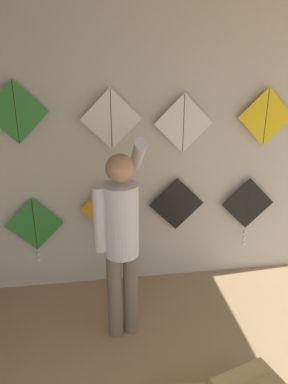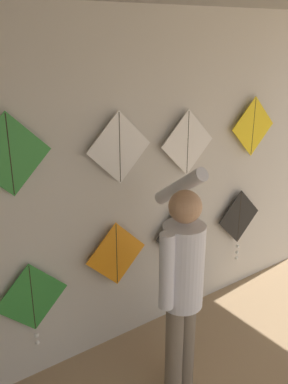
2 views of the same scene
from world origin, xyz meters
name	(u,v)px [view 2 (image 2 of 2)]	position (x,y,z in m)	size (l,w,h in m)	color
back_panel	(110,192)	(0.00, 3.84, 1.40)	(5.21, 0.06, 2.80)	beige
shopkeeper	(181,280)	(0.05, 3.00, 1.00)	(0.44, 0.65, 1.77)	#726656
kite_1	(32,300)	(-0.75, 3.75, 0.73)	(0.57, 0.04, 0.71)	#338C38
kite_2	(116,254)	(-0.01, 3.75, 0.88)	(0.57, 0.01, 0.57)	orange
kite_3	(181,232)	(0.69, 3.75, 0.89)	(0.57, 0.01, 0.57)	black
kite_4	(239,220)	(1.46, 3.75, 0.81)	(0.57, 0.04, 0.78)	black
kite_6	(10,155)	(-0.80, 3.75, 1.86)	(0.57, 0.01, 0.57)	#338C38
kite_7	(120,148)	(0.04, 3.75, 1.78)	(0.57, 0.01, 0.57)	white
kite_8	(188,143)	(0.73, 3.75, 1.72)	(0.57, 0.01, 0.57)	white
kite_9	(253,127)	(1.55, 3.75, 1.76)	(0.57, 0.01, 0.57)	yellow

